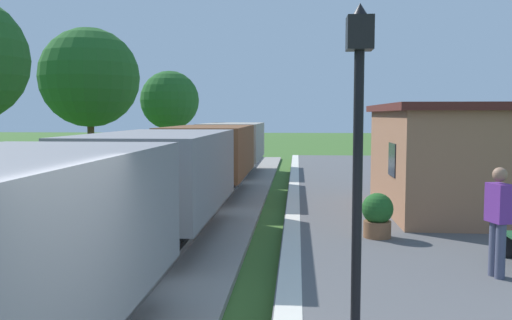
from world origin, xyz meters
The scene contains 7 objects.
freight_train centered at (-2.40, 10.59, 1.40)m, with size 2.50×26.00×2.12m.
station_hut centered at (4.40, 10.43, 1.65)m, with size 3.50×5.80×2.78m.
person_waiting centered at (3.59, 4.54, 1.18)m, with size 0.34×0.43×1.71m.
potted_planter centered at (2.15, 7.19, 0.72)m, with size 0.64×0.64×0.92m.
lamp_post_near centered at (1.16, 2.02, 2.80)m, with size 0.28×0.28×3.70m.
tree_field_left centered at (-8.13, 18.26, 4.29)m, with size 4.11×4.11×6.36m.
tree_field_distant centered at (-6.18, 24.32, 3.51)m, with size 3.07×3.07×5.06m.
Camera 1 is at (0.50, -3.99, 2.76)m, focal length 38.27 mm.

